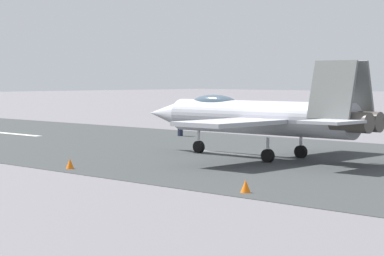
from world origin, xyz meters
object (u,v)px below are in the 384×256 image
Objects in this scene: marker_cone_mid at (70,164)px; fighter_jet at (259,116)px; crew_person at (180,126)px; marker_cone_near at (246,186)px.

fighter_jet is at bearing -106.55° from marker_cone_mid.
crew_person reaches higher than marker_cone_near.
marker_cone_near is at bearing 140.65° from crew_person.
fighter_jet is 31.06× the size of marker_cone_near.
marker_cone_mid is (12.07, 0.00, 0.00)m from marker_cone_near.
marker_cone_near is 12.07m from marker_cone_mid.
crew_person reaches higher than marker_cone_mid.
fighter_jet is 10.20× the size of crew_person.
marker_cone_mid is (3.33, 11.20, -2.19)m from fighter_jet.
marker_cone_mid is at bearing 121.69° from crew_person.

